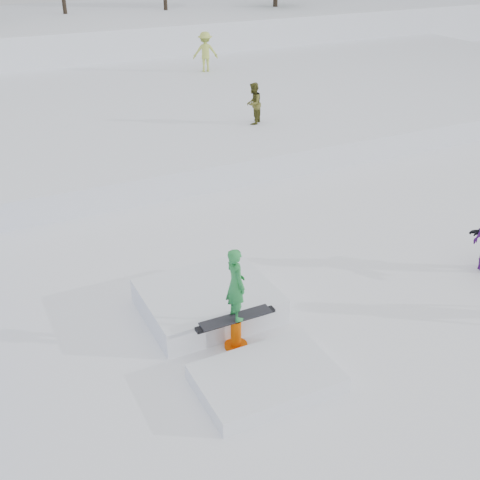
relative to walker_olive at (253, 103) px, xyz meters
name	(u,v)px	position (x,y,z in m)	size (l,w,h in m)	color
ground	(263,338)	(-5.19, -10.35, -1.53)	(120.00, 120.00, 0.00)	white
snow_berm	(18,40)	(-5.19, 19.65, -0.33)	(60.00, 14.00, 2.40)	white
snow_midrise	(74,113)	(-5.19, 5.65, -1.13)	(50.00, 18.00, 0.80)	white
walker_olive	(253,103)	(0.00, 0.00, 0.00)	(0.71, 0.55, 1.46)	#4C4B1A
walker_ygreen	(205,52)	(1.94, 8.72, 0.19)	(1.19, 0.69, 1.85)	#BBCD52
jib_rail_feature	(223,318)	(-5.77, -9.78, -1.23)	(2.60, 4.40, 2.11)	white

